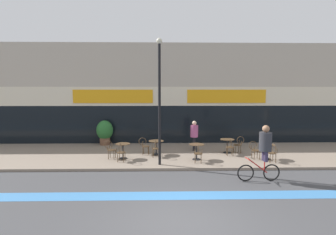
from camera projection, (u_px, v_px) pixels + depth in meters
The scene contains 22 objects.
ground_plane at pixel (181, 223), 6.92m from camera, with size 120.00×120.00×0.00m, color #424244.
sidewalk_slab at pixel (171, 154), 14.13m from camera, with size 40.00×5.50×0.12m, color gray.
storefront_facade at pixel (169, 94), 18.49m from camera, with size 40.00×4.06×6.45m.
bike_lane_stripe at pixel (177, 195), 8.72m from camera, with size 36.00×0.70×0.01m, color #3D7AB7.
bistro_table_0 at pixel (123, 148), 12.95m from camera, with size 0.73×0.73×0.75m.
bistro_table_1 at pixel (156, 145), 13.80m from camera, with size 0.79×0.79×0.73m.
bistro_table_2 at pixel (197, 149), 12.76m from camera, with size 0.73×0.73×0.77m.
bistro_table_3 at pixel (227, 143), 14.12m from camera, with size 0.75×0.75×0.76m.
bistro_table_4 at pixel (267, 149), 12.86m from camera, with size 0.72×0.72×0.73m.
cafe_chair_0_near at pixel (121, 151), 12.34m from camera, with size 0.45×0.60×0.90m.
cafe_chair_0_side at pixel (110, 148), 12.95m from camera, with size 0.60×0.44×0.90m.
cafe_chair_1_near at pixel (156, 147), 13.18m from camera, with size 0.43×0.59×0.90m.
cafe_chair_1_side at pixel (144, 145), 13.79m from camera, with size 0.58×0.42×0.90m.
cafe_chair_2_near at pixel (198, 152), 12.15m from camera, with size 0.45×0.60×0.90m.
cafe_chair_3_near at pixel (230, 146), 13.50m from camera, with size 0.42×0.59×0.90m.
cafe_chair_3_side at pixel (239, 143), 14.14m from camera, with size 0.59×0.43×0.90m.
cafe_chair_4_near at pixel (273, 152), 12.24m from camera, with size 0.43×0.59×0.90m.
cafe_chair_4_side at pixel (254, 149), 12.84m from camera, with size 0.59×0.43×0.90m.
planter_pot at pixel (105, 132), 16.23m from camera, with size 1.01×1.01×1.52m.
lamp_post at pixel (159, 94), 11.63m from camera, with size 0.26×0.26×5.64m.
cyclist_0 at pixel (264, 148), 10.01m from camera, with size 1.68×0.51×2.18m.
pedestrian_far_end at pixel (194, 133), 14.69m from camera, with size 0.50×0.50×1.68m.
Camera 1 is at (-0.50, -6.59, 3.49)m, focal length 28.00 mm.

